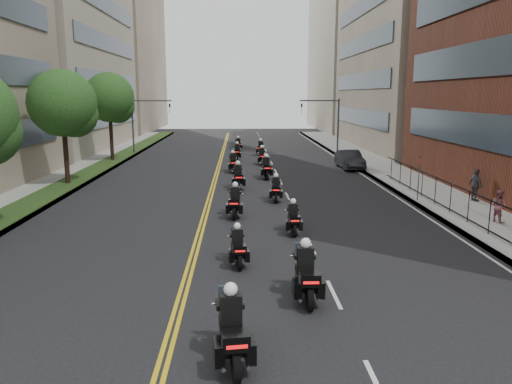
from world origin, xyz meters
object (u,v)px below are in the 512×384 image
motorcycle_5 (276,190)px  motorcycle_12 (238,145)px  motorcycle_0 (232,332)px  motorcycle_7 (266,169)px  motorcycle_2 (238,248)px  motorcycle_3 (293,220)px  motorcycle_11 (261,149)px  motorcycle_10 (237,153)px  motorcycle_9 (262,157)px  motorcycle_4 (235,203)px  parked_sedan (350,160)px  pedestrian_b (499,206)px  pedestrian_c (476,185)px  motorcycle_1 (306,276)px  motorcycle_8 (233,164)px  motorcycle_6 (238,178)px

motorcycle_5 → motorcycle_12: bearing=98.3°
motorcycle_0 → motorcycle_7: 25.44m
motorcycle_2 → motorcycle_0: bearing=-96.9°
motorcycle_0 → motorcycle_5: motorcycle_0 is taller
motorcycle_3 → motorcycle_11: (-0.23, 28.55, 0.05)m
motorcycle_10 → motorcycle_2: bearing=-87.0°
motorcycle_12 → motorcycle_0: bearing=-96.4°
motorcycle_9 → motorcycle_11: size_ratio=1.01×
motorcycle_4 → parked_sedan: size_ratio=0.52×
motorcycle_5 → pedestrian_b: 11.54m
motorcycle_7 → motorcycle_11: bearing=87.0°
motorcycle_3 → motorcycle_12: bearing=95.0°
motorcycle_7 → motorcycle_12: (-2.06, 18.20, -0.09)m
motorcycle_4 → motorcycle_11: bearing=87.8°
motorcycle_0 → motorcycle_3: size_ratio=1.22×
motorcycle_0 → motorcycle_3: 11.08m
motorcycle_7 → motorcycle_10: size_ratio=1.05×
motorcycle_4 → motorcycle_5: (2.31, 3.67, -0.06)m
motorcycle_0 → motorcycle_2: motorcycle_0 is taller
motorcycle_3 → motorcycle_11: motorcycle_11 is taller
motorcycle_10 → parked_sedan: (9.30, -5.81, 0.07)m
motorcycle_2 → motorcycle_12: (-0.05, 36.82, 0.03)m
motorcycle_7 → motorcycle_10: motorcycle_7 is taller
motorcycle_3 → motorcycle_5: motorcycle_5 is taller
motorcycle_10 → pedestrian_c: pedestrian_c is taller
motorcycle_9 → motorcycle_0: bearing=-95.7°
motorcycle_0 → pedestrian_b: size_ratio=1.66×
motorcycle_10 → parked_sedan: 10.97m
motorcycle_0 → motorcycle_4: motorcycle_0 is taller
motorcycle_5 → pedestrian_c: bearing=-2.1°
motorcycle_5 → pedestrian_c: size_ratio=1.19×
motorcycle_1 → motorcycle_5: motorcycle_1 is taller
motorcycle_3 → parked_sedan: 20.39m
motorcycle_2 → motorcycle_11: (2.20, 32.61, 0.06)m
motorcycle_3 → parked_sedan: motorcycle_3 is taller
motorcycle_0 → pedestrian_b: 17.10m
pedestrian_c → motorcycle_11: bearing=16.1°
motorcycle_3 → motorcycle_12: size_ratio=0.97×
pedestrian_c → motorcycle_12: bearing=16.5°
parked_sedan → motorcycle_9: bearing=158.2°
motorcycle_3 → motorcycle_7: (-0.42, 14.57, 0.11)m
motorcycle_5 → motorcycle_2: bearing=-97.8°
motorcycle_0 → motorcycle_8: bearing=83.7°
motorcycle_9 → motorcycle_12: size_ratio=1.07×
motorcycle_6 → motorcycle_8: motorcycle_6 is taller
motorcycle_3 → motorcycle_10: (-2.58, 25.06, 0.07)m
motorcycle_4 → motorcycle_9: (2.17, 18.70, -0.02)m
motorcycle_9 → motorcycle_2: bearing=-96.4°
motorcycle_2 → motorcycle_5: (2.16, 10.83, 0.03)m
motorcycle_12 → pedestrian_c: 30.18m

